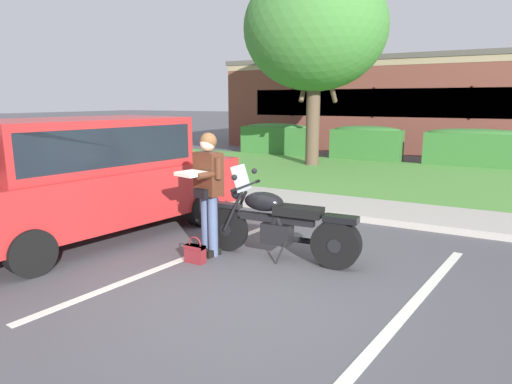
% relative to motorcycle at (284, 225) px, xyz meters
% --- Properties ---
extents(ground_plane, '(140.00, 140.00, 0.00)m').
position_rel_motorcycle_xyz_m(ground_plane, '(-0.11, -0.96, -0.49)').
color(ground_plane, '#4C4C51').
extents(curb_strip, '(60.00, 0.20, 0.12)m').
position_rel_motorcycle_xyz_m(curb_strip, '(-0.11, 2.44, -0.43)').
color(curb_strip, '#ADA89E').
rests_on(curb_strip, ground).
extents(concrete_walk, '(60.00, 1.50, 0.08)m').
position_rel_motorcycle_xyz_m(concrete_walk, '(-0.11, 3.29, -0.45)').
color(concrete_walk, '#ADA89E').
rests_on(concrete_walk, ground).
extents(grass_lawn, '(60.00, 6.33, 0.06)m').
position_rel_motorcycle_xyz_m(grass_lawn, '(-0.11, 7.20, -0.46)').
color(grass_lawn, '#518E3D').
rests_on(grass_lawn, ground).
extents(stall_stripe_0, '(0.73, 4.37, 0.01)m').
position_rel_motorcycle_xyz_m(stall_stripe_0, '(-1.22, -0.76, -0.49)').
color(stall_stripe_0, silver).
rests_on(stall_stripe_0, ground).
extents(stall_stripe_1, '(0.73, 4.37, 0.01)m').
position_rel_motorcycle_xyz_m(stall_stripe_1, '(1.77, -0.76, -0.49)').
color(stall_stripe_1, silver).
rests_on(stall_stripe_1, ground).
extents(motorcycle, '(2.24, 0.82, 1.26)m').
position_rel_motorcycle_xyz_m(motorcycle, '(0.00, 0.00, 0.00)').
color(motorcycle, black).
rests_on(motorcycle, ground).
extents(rider_person, '(0.53, 0.63, 1.70)m').
position_rel_motorcycle_xyz_m(rider_person, '(-1.00, -0.34, 0.52)').
color(rider_person, black).
rests_on(rider_person, ground).
extents(handbag, '(0.28, 0.13, 0.36)m').
position_rel_motorcycle_xyz_m(handbag, '(-0.99, -0.68, -0.34)').
color(handbag, maroon).
rests_on(handbag, ground).
extents(parked_suv_adjacent, '(2.74, 5.09, 1.86)m').
position_rel_motorcycle_xyz_m(parked_suv_adjacent, '(-3.11, -0.46, 0.47)').
color(parked_suv_adjacent, '#AD2323').
rests_on(parked_suv_adjacent, ground).
extents(shade_tree, '(4.45, 4.45, 6.19)m').
position_rel_motorcycle_xyz_m(shade_tree, '(-2.91, 8.35, 3.78)').
color(shade_tree, brown).
rests_on(shade_tree, ground).
extents(hedge_left, '(2.83, 0.90, 1.24)m').
position_rel_motorcycle_xyz_m(hedge_left, '(-5.32, 10.67, 0.16)').
color(hedge_left, '#336B2D').
rests_on(hedge_left, ground).
extents(hedge_center_left, '(2.46, 0.90, 1.24)m').
position_rel_motorcycle_xyz_m(hedge_center_left, '(-1.76, 10.67, 0.16)').
color(hedge_center_left, '#336B2D').
rests_on(hedge_center_left, ground).
extents(hedge_center_right, '(3.17, 0.90, 1.24)m').
position_rel_motorcycle_xyz_m(hedge_center_right, '(1.81, 10.67, 0.16)').
color(hedge_center_right, '#336B2D').
rests_on(hedge_center_right, ground).
extents(brick_building, '(20.80, 8.46, 3.89)m').
position_rel_motorcycle_xyz_m(brick_building, '(1.37, 16.99, 1.46)').
color(brick_building, brown).
rests_on(brick_building, ground).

